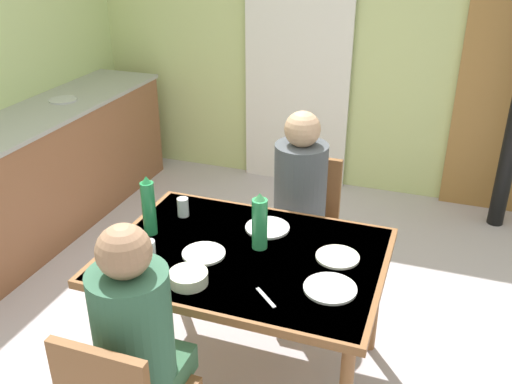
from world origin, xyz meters
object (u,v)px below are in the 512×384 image
at_px(chair_far_diner, 304,219).
at_px(person_far_diner, 300,186).
at_px(serving_bowl_center, 188,278).
at_px(kitchen_counter, 39,175).
at_px(dining_table, 245,266).
at_px(person_near_diner, 135,326).
at_px(water_bottle_green_far, 149,207).
at_px(water_bottle_green_near, 260,222).

xyz_separation_m(chair_far_diner, person_far_diner, (-0.00, -0.14, 0.28)).
height_order(person_far_diner, serving_bowl_center, person_far_diner).
bearing_deg(kitchen_counter, dining_table, -25.07).
bearing_deg(kitchen_counter, serving_bowl_center, -34.06).
xyz_separation_m(person_near_diner, serving_bowl_center, (0.04, 0.38, -0.02)).
bearing_deg(person_near_diner, person_far_diner, 79.54).
bearing_deg(water_bottle_green_far, water_bottle_green_near, 5.57).
xyz_separation_m(kitchen_counter, person_far_diner, (2.03, -0.23, 0.33)).
distance_m(kitchen_counter, chair_far_diner, 2.03).
xyz_separation_m(person_far_diner, serving_bowl_center, (-0.22, -1.00, -0.02)).
bearing_deg(person_far_diner, kitchen_counter, -6.38).
height_order(kitchen_counter, person_near_diner, person_near_diner).
xyz_separation_m(chair_far_diner, serving_bowl_center, (-0.22, -1.13, 0.26)).
xyz_separation_m(water_bottle_green_far, serving_bowl_center, (0.36, -0.33, -0.12)).
height_order(person_near_diner, serving_bowl_center, person_near_diner).
relative_size(chair_far_diner, water_bottle_green_far, 2.79).
bearing_deg(water_bottle_green_near, dining_table, -123.26).
bearing_deg(dining_table, water_bottle_green_far, 178.15).
bearing_deg(person_near_diner, chair_far_diner, 80.47).
xyz_separation_m(dining_table, water_bottle_green_far, (-0.51, 0.02, 0.22)).
xyz_separation_m(chair_far_diner, water_bottle_green_far, (-0.58, -0.81, 0.38)).
bearing_deg(water_bottle_green_far, person_near_diner, -65.15).
bearing_deg(water_bottle_green_far, serving_bowl_center, -41.81).
bearing_deg(dining_table, chair_far_diner, 85.08).
height_order(person_near_diner, water_bottle_green_near, person_near_diner).
distance_m(person_near_diner, water_bottle_green_far, 0.78).
bearing_deg(person_near_diner, serving_bowl_center, 84.32).
bearing_deg(water_bottle_green_near, person_near_diner, -106.82).
xyz_separation_m(dining_table, serving_bowl_center, (-0.15, -0.31, 0.10)).
relative_size(water_bottle_green_near, serving_bowl_center, 1.70).
height_order(dining_table, chair_far_diner, chair_far_diner).
bearing_deg(serving_bowl_center, person_near_diner, -95.68).
height_order(dining_table, water_bottle_green_near, water_bottle_green_near).
distance_m(chair_far_diner, water_bottle_green_near, 0.84).
relative_size(dining_table, chair_far_diner, 1.49).
xyz_separation_m(person_near_diner, person_far_diner, (0.25, 1.38, 0.00)).
distance_m(water_bottle_green_near, serving_bowl_center, 0.44).
xyz_separation_m(dining_table, person_near_diner, (-0.18, -0.69, 0.12)).
bearing_deg(person_far_diner, person_near_diner, 79.54).
relative_size(dining_table, person_far_diner, 1.69).
bearing_deg(chair_far_diner, person_far_diner, 90.00).
distance_m(dining_table, chair_far_diner, 0.84).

